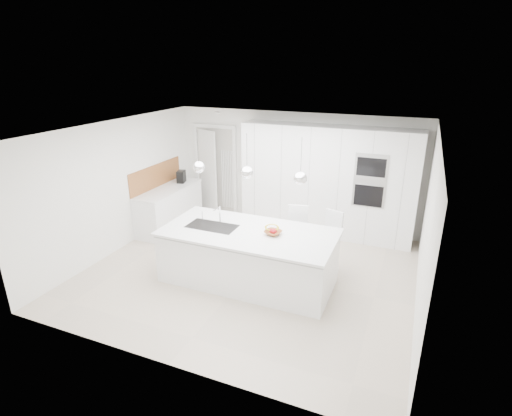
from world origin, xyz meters
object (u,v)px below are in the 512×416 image
at_px(espresso_machine, 181,177).
at_px(bar_stool_left, 295,237).
at_px(island_base, 248,258).
at_px(fruit_bowl, 273,233).
at_px(bar_stool_right, 331,242).

height_order(espresso_machine, bar_stool_left, espresso_machine).
bearing_deg(island_base, espresso_machine, 141.50).
bearing_deg(fruit_bowl, espresso_machine, 146.60).
distance_m(island_base, bar_stool_right, 1.51).
height_order(island_base, bar_stool_left, bar_stool_left).
relative_size(espresso_machine, bar_stool_right, 0.25).
xyz_separation_m(fruit_bowl, bar_stool_right, (0.77, 0.85, -0.40)).
xyz_separation_m(bar_stool_left, bar_stool_right, (0.63, 0.09, -0.02)).
xyz_separation_m(island_base, bar_stool_left, (0.56, 0.83, 0.12)).
bearing_deg(bar_stool_left, fruit_bowl, -114.35).
xyz_separation_m(island_base, fruit_bowl, (0.41, 0.07, 0.50)).
height_order(espresso_machine, bar_stool_right, espresso_machine).
height_order(fruit_bowl, bar_stool_right, bar_stool_right).
distance_m(island_base, bar_stool_left, 1.01).
distance_m(fruit_bowl, bar_stool_right, 1.22).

